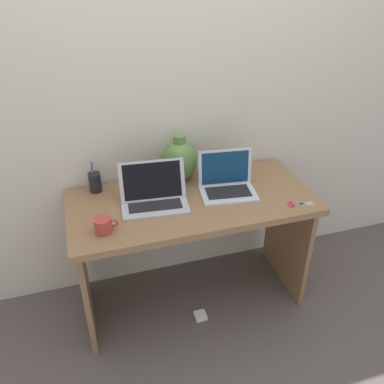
% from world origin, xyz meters
% --- Properties ---
extents(ground_plane, '(6.00, 6.00, 0.00)m').
position_xyz_m(ground_plane, '(0.00, 0.00, 0.00)').
color(ground_plane, '#564C47').
extents(back_wall, '(4.40, 0.04, 2.40)m').
position_xyz_m(back_wall, '(0.00, 0.35, 1.20)').
color(back_wall, beige).
rests_on(back_wall, ground).
extents(desk, '(1.37, 0.62, 0.76)m').
position_xyz_m(desk, '(0.00, 0.00, 0.59)').
color(desk, olive).
rests_on(desk, ground).
extents(laptop_left, '(0.38, 0.27, 0.23)m').
position_xyz_m(laptop_left, '(-0.21, 0.03, 0.82)').
color(laptop_left, '#B2B2B7').
rests_on(laptop_left, desk).
extents(laptop_right, '(0.34, 0.26, 0.23)m').
position_xyz_m(laptop_right, '(0.22, 0.04, 0.82)').
color(laptop_right, silver).
rests_on(laptop_right, desk).
extents(green_vase, '(0.21, 0.21, 0.28)m').
position_xyz_m(green_vase, '(0.00, 0.25, 0.89)').
color(green_vase, '#5B843D').
rests_on(green_vase, desk).
extents(coffee_mug, '(0.12, 0.09, 0.08)m').
position_xyz_m(coffee_mug, '(-0.51, -0.16, 0.80)').
color(coffee_mug, '#B23D33').
rests_on(coffee_mug, desk).
extents(pen_cup, '(0.07, 0.07, 0.19)m').
position_xyz_m(pen_cup, '(-0.50, 0.25, 0.82)').
color(pen_cup, black).
rests_on(pen_cup, desk).
extents(scissors, '(0.15, 0.07, 0.01)m').
position_xyz_m(scissors, '(0.53, -0.22, 0.76)').
color(scissors, '#B7B7BC').
rests_on(scissors, desk).
extents(power_brick, '(0.07, 0.07, 0.03)m').
position_xyz_m(power_brick, '(-0.00, -0.18, 0.01)').
color(power_brick, white).
rests_on(power_brick, ground).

